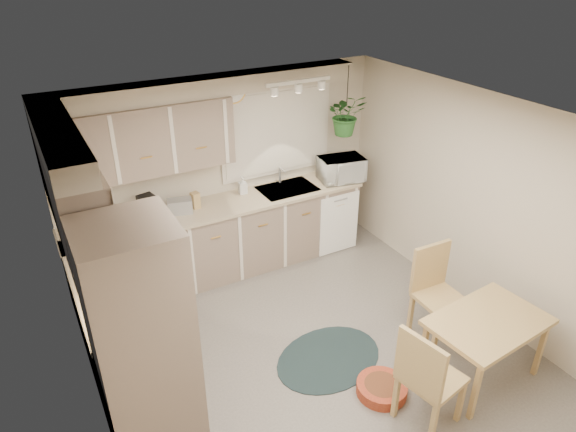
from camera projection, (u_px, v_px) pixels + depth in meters
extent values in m
plane|color=slate|center=(313.00, 353.00, 5.18)|extent=(4.20, 4.20, 0.00)
plane|color=silver|center=(320.00, 123.00, 4.06)|extent=(4.20, 4.20, 0.00)
cube|color=#BDB19D|center=(225.00, 172.00, 6.25)|extent=(4.00, 0.04, 2.40)
cube|color=#BDB19D|center=(504.00, 418.00, 3.00)|extent=(4.00, 0.04, 2.40)
cube|color=#BDB19D|center=(84.00, 321.00, 3.77)|extent=(0.04, 4.20, 2.40)
cube|color=#BDB19D|center=(475.00, 204.00, 5.48)|extent=(0.04, 4.20, 2.40)
cube|color=gray|center=(115.00, 321.00, 4.92)|extent=(0.60, 1.85, 0.90)
cube|color=gray|center=(223.00, 240.00, 6.28)|extent=(3.60, 0.60, 0.90)
cube|color=tan|center=(108.00, 281.00, 4.71)|extent=(0.64, 1.89, 0.04)
cube|color=tan|center=(221.00, 206.00, 6.05)|extent=(3.64, 0.64, 0.04)
cube|color=gray|center=(144.00, 353.00, 3.69)|extent=(0.65, 0.65, 2.10)
cube|color=white|center=(187.00, 339.00, 3.82)|extent=(0.02, 0.56, 0.58)
cube|color=gray|center=(71.00, 189.00, 4.32)|extent=(0.35, 2.00, 0.75)
cube|color=gray|center=(140.00, 141.00, 5.39)|extent=(2.00, 0.35, 0.75)
cube|color=#BDB19D|center=(56.00, 136.00, 4.09)|extent=(0.30, 2.00, 0.20)
cube|color=#BDB19D|center=(208.00, 86.00, 5.53)|extent=(3.60, 0.30, 0.20)
cube|color=white|center=(124.00, 313.00, 4.25)|extent=(0.52, 0.58, 0.02)
cube|color=white|center=(113.00, 268.00, 4.03)|extent=(0.40, 0.60, 0.14)
cube|color=white|center=(277.00, 132.00, 6.33)|extent=(1.40, 0.02, 1.00)
cube|color=beige|center=(276.00, 132.00, 6.34)|extent=(1.50, 0.02, 1.10)
cube|color=#A1A3A8|center=(287.00, 192.00, 6.45)|extent=(0.70, 0.48, 0.10)
cube|color=white|center=(339.00, 224.00, 6.69)|extent=(0.58, 0.02, 0.83)
cube|color=white|center=(298.00, 81.00, 5.59)|extent=(0.80, 0.04, 0.04)
cylinder|color=#ECB553|center=(234.00, 91.00, 5.83)|extent=(0.30, 0.03, 0.30)
cube|color=tan|center=(483.00, 348.00, 4.76)|extent=(1.12, 0.79, 0.67)
cube|color=tan|center=(432.00, 375.00, 4.24)|extent=(0.55, 0.55, 1.00)
cube|color=tan|center=(441.00, 297.00, 5.18)|extent=(0.49, 0.49, 1.00)
ellipsoid|color=black|center=(329.00, 358.00, 5.11)|extent=(1.23, 0.99, 0.01)
cylinder|color=#A54221|center=(382.00, 388.00, 4.70)|extent=(0.61, 0.61, 0.11)
imported|color=white|center=(341.00, 166.00, 6.58)|extent=(0.60, 0.40, 0.38)
imported|color=white|center=(243.00, 190.00, 6.29)|extent=(0.12, 0.22, 0.10)
imported|color=#265C25|center=(346.00, 119.00, 6.31)|extent=(0.61, 0.64, 0.40)
cube|color=black|center=(149.00, 209.00, 5.62)|extent=(0.21, 0.24, 0.30)
cube|color=#A1A3A8|center=(180.00, 206.00, 5.82)|extent=(0.31, 0.22, 0.17)
cube|color=tan|center=(195.00, 200.00, 5.92)|extent=(0.10, 0.10, 0.19)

